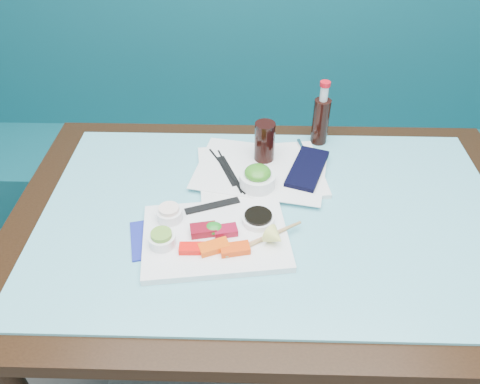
{
  "coord_description": "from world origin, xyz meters",
  "views": [
    {
      "loc": [
        -0.06,
        0.53,
        1.59
      ],
      "look_at": [
        -0.09,
        1.48,
        0.8
      ],
      "focal_mm": 35.0,
      "sensor_mm": 36.0,
      "label": 1
    }
  ],
  "objects_px": {
    "seaweed_bowl": "(257,180)",
    "cola_bottle_body": "(321,122)",
    "serving_tray": "(261,172)",
    "blue_napkin": "(159,237)",
    "cola_glass": "(265,142)",
    "booth_bench": "(264,151)",
    "sashimi_plate": "(216,237)",
    "dining_table": "(271,237)"
  },
  "relations": [
    {
      "from": "booth_bench",
      "to": "seaweed_bowl",
      "type": "bearing_deg",
      "value": -93.12
    },
    {
      "from": "booth_bench",
      "to": "seaweed_bowl",
      "type": "distance_m",
      "value": 0.85
    },
    {
      "from": "serving_tray",
      "to": "blue_napkin",
      "type": "xyz_separation_m",
      "value": [
        -0.26,
        -0.27,
        -0.0
      ]
    },
    {
      "from": "seaweed_bowl",
      "to": "sashimi_plate",
      "type": "bearing_deg",
      "value": -117.44
    },
    {
      "from": "blue_napkin",
      "to": "cola_glass",
      "type": "bearing_deg",
      "value": 50.86
    },
    {
      "from": "cola_glass",
      "to": "blue_napkin",
      "type": "distance_m",
      "value": 0.43
    },
    {
      "from": "dining_table",
      "to": "blue_napkin",
      "type": "bearing_deg",
      "value": -160.49
    },
    {
      "from": "serving_tray",
      "to": "seaweed_bowl",
      "type": "xyz_separation_m",
      "value": [
        -0.01,
        -0.07,
        0.03
      ]
    },
    {
      "from": "sashimi_plate",
      "to": "cola_bottle_body",
      "type": "relative_size",
      "value": 2.4
    },
    {
      "from": "cola_bottle_body",
      "to": "seaweed_bowl",
      "type": "bearing_deg",
      "value": -128.16
    },
    {
      "from": "cola_glass",
      "to": "booth_bench",
      "type": "bearing_deg",
      "value": 88.08
    },
    {
      "from": "serving_tray",
      "to": "blue_napkin",
      "type": "bearing_deg",
      "value": -140.88
    },
    {
      "from": "booth_bench",
      "to": "cola_bottle_body",
      "type": "relative_size",
      "value": 20.36
    },
    {
      "from": "booth_bench",
      "to": "sashimi_plate",
      "type": "bearing_deg",
      "value": -98.68
    },
    {
      "from": "seaweed_bowl",
      "to": "blue_napkin",
      "type": "distance_m",
      "value": 0.32
    },
    {
      "from": "sashimi_plate",
      "to": "cola_bottle_body",
      "type": "distance_m",
      "value": 0.54
    },
    {
      "from": "dining_table",
      "to": "cola_glass",
      "type": "distance_m",
      "value": 0.28
    },
    {
      "from": "dining_table",
      "to": "seaweed_bowl",
      "type": "height_order",
      "value": "seaweed_bowl"
    },
    {
      "from": "dining_table",
      "to": "serving_tray",
      "type": "bearing_deg",
      "value": 100.19
    },
    {
      "from": "serving_tray",
      "to": "dining_table",
      "type": "bearing_deg",
      "value": -87.41
    },
    {
      "from": "booth_bench",
      "to": "sashimi_plate",
      "type": "xyz_separation_m",
      "value": [
        -0.14,
        -0.94,
        0.39
      ]
    },
    {
      "from": "seaweed_bowl",
      "to": "serving_tray",
      "type": "bearing_deg",
      "value": 82.41
    },
    {
      "from": "sashimi_plate",
      "to": "serving_tray",
      "type": "bearing_deg",
      "value": 59.66
    },
    {
      "from": "cola_glass",
      "to": "blue_napkin",
      "type": "height_order",
      "value": "cola_glass"
    },
    {
      "from": "dining_table",
      "to": "seaweed_bowl",
      "type": "bearing_deg",
      "value": 113.08
    },
    {
      "from": "serving_tray",
      "to": "seaweed_bowl",
      "type": "relative_size",
      "value": 3.56
    },
    {
      "from": "sashimi_plate",
      "to": "seaweed_bowl",
      "type": "distance_m",
      "value": 0.23
    },
    {
      "from": "cola_glass",
      "to": "blue_napkin",
      "type": "xyz_separation_m",
      "value": [
        -0.27,
        -0.33,
        -0.07
      ]
    },
    {
      "from": "dining_table",
      "to": "cola_glass",
      "type": "relative_size",
      "value": 11.39
    },
    {
      "from": "booth_bench",
      "to": "seaweed_bowl",
      "type": "height_order",
      "value": "booth_bench"
    },
    {
      "from": "serving_tray",
      "to": "cola_bottle_body",
      "type": "relative_size",
      "value": 2.41
    },
    {
      "from": "sashimi_plate",
      "to": "blue_napkin",
      "type": "bearing_deg",
      "value": 171.24
    },
    {
      "from": "cola_glass",
      "to": "blue_napkin",
      "type": "bearing_deg",
      "value": -129.14
    },
    {
      "from": "sashimi_plate",
      "to": "serving_tray",
      "type": "distance_m",
      "value": 0.3
    },
    {
      "from": "serving_tray",
      "to": "seaweed_bowl",
      "type": "distance_m",
      "value": 0.08
    },
    {
      "from": "cola_bottle_body",
      "to": "blue_napkin",
      "type": "xyz_separation_m",
      "value": [
        -0.44,
        -0.45,
        -0.07
      ]
    },
    {
      "from": "seaweed_bowl",
      "to": "cola_bottle_body",
      "type": "xyz_separation_m",
      "value": [
        0.2,
        0.25,
        0.04
      ]
    },
    {
      "from": "seaweed_bowl",
      "to": "blue_napkin",
      "type": "bearing_deg",
      "value": -141.34
    },
    {
      "from": "booth_bench",
      "to": "serving_tray",
      "type": "height_order",
      "value": "booth_bench"
    },
    {
      "from": "blue_napkin",
      "to": "booth_bench",
      "type": "bearing_deg",
      "value": 73.06
    },
    {
      "from": "sashimi_plate",
      "to": "serving_tray",
      "type": "height_order",
      "value": "sashimi_plate"
    },
    {
      "from": "sashimi_plate",
      "to": "cola_glass",
      "type": "relative_size",
      "value": 2.88
    }
  ]
}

